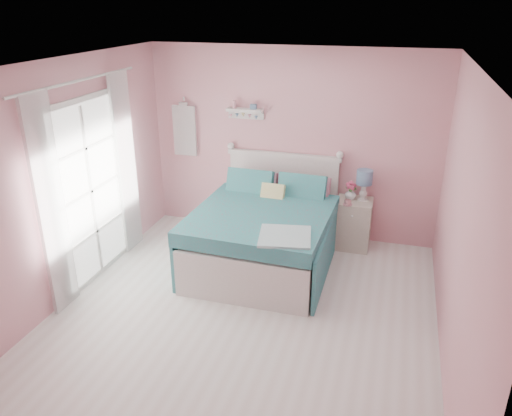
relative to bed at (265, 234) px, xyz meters
The scene contains 13 objects.
floor 1.29m from the bed, 85.77° to the right, with size 4.50×4.50×0.00m, color silver.
room_shell 1.70m from the bed, 85.77° to the right, with size 4.50×4.50×4.50m.
bed is the anchor object (origin of this frame).
nightstand 1.29m from the bed, 37.32° to the left, with size 0.47×0.46×0.67m.
table_lamp 1.50m from the bed, 36.40° to the left, with size 0.21×0.21×0.42m.
vase 1.31m from the bed, 40.68° to the left, with size 0.15×0.15×0.15m, color silver.
teacup 1.16m from the bed, 32.59° to the left, with size 0.09×0.09×0.07m, color #CE8A91.
roses 1.34m from the bed, 40.60° to the left, with size 0.14×0.11×0.12m.
wall_shelf 1.74m from the bed, 119.70° to the left, with size 0.50×0.15×0.25m.
hanging_dress 2.01m from the bed, 146.71° to the left, with size 0.34×0.03×0.72m, color white.
french_door 2.16m from the bed, 156.39° to the right, with size 0.04×1.32×2.16m.
curtain_near 2.53m from the bed, 139.44° to the right, with size 0.04×0.40×2.32m, color white.
curtain_far 1.99m from the bed, behind, with size 0.04×0.40×2.32m, color white.
Camera 1 is at (1.39, -4.25, 3.13)m, focal length 35.00 mm.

